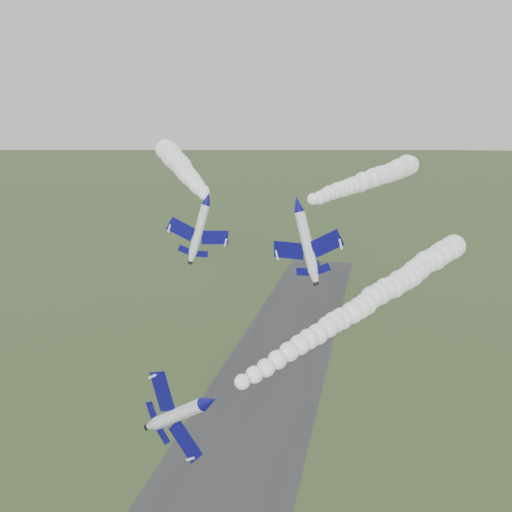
% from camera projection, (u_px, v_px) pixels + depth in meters
% --- Properties ---
extents(runway, '(24.00, 260.00, 0.04)m').
position_uv_depth(runway, '(247.00, 428.00, 107.21)').
color(runway, '#313133').
rests_on(runway, ground).
extents(jet_lead, '(7.24, 12.36, 8.95)m').
position_uv_depth(jet_lead, '(209.00, 402.00, 59.53)').
color(jet_lead, white).
extents(smoke_trail_jet_lead, '(31.36, 64.69, 4.64)m').
position_uv_depth(smoke_trail_jet_lead, '(376.00, 296.00, 87.62)').
color(smoke_trail_jet_lead, white).
extents(jet_pair_left, '(9.00, 10.73, 3.51)m').
position_uv_depth(jet_pair_left, '(208.00, 199.00, 83.97)').
color(jet_pair_left, white).
extents(smoke_trail_jet_pair_left, '(33.37, 67.99, 5.48)m').
position_uv_depth(smoke_trail_jet_pair_left, '(181.00, 166.00, 119.60)').
color(smoke_trail_jet_pair_left, white).
extents(jet_pair_right, '(10.68, 12.87, 4.02)m').
position_uv_depth(jet_pair_right, '(297.00, 204.00, 80.12)').
color(jet_pair_right, white).
extents(smoke_trail_jet_pair_right, '(20.29, 55.21, 4.45)m').
position_uv_depth(smoke_trail_jet_pair_right, '(371.00, 179.00, 106.68)').
color(smoke_trail_jet_pair_right, white).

